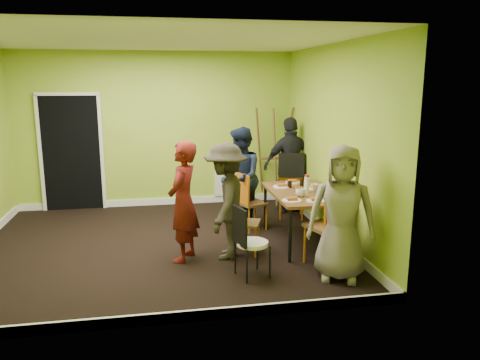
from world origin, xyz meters
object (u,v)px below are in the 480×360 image
object	(u,v)px
chair_left_near	(240,217)
chair_bentwood	(248,239)
person_left_far	(240,178)
person_front_end	(342,213)
person_standing	(183,202)
easel	(273,156)
blue_bottle	(331,188)
orange_bottle	(296,187)
person_left_near	(226,201)
chair_left_far	(248,198)
chair_front_end	(332,220)
chair_back_end	(291,172)
dining_table	(304,196)
person_back_end	(291,165)
thermos	(307,185)

from	to	relation	value
chair_left_near	chair_bentwood	distance (m)	0.82
person_left_far	person_front_end	size ratio (longest dim) A/B	1.00
person_standing	person_left_far	bearing A→B (deg)	167.58
easel	person_standing	world-z (taller)	easel
chair_bentwood	blue_bottle	xyz separation A→B (m)	(1.29, 0.75, 0.38)
orange_bottle	person_left_near	world-z (taller)	person_left_near
person_left_near	blue_bottle	bearing A→B (deg)	110.80
orange_bottle	person_standing	size ratio (longest dim) A/B	0.05
person_left_far	chair_left_far	bearing A→B (deg)	28.71
chair_front_end	easel	distance (m)	3.23
chair_bentwood	person_left_near	size ratio (longest dim) A/B	0.57
easel	person_left_near	distance (m)	2.92
chair_back_end	chair_bentwood	distance (m)	2.78
chair_bentwood	person_left_near	xyz separation A→B (m)	(-0.15, 0.70, 0.28)
dining_table	person_left_far	world-z (taller)	person_left_far
chair_left_far	orange_bottle	xyz separation A→B (m)	(0.59, -0.58, 0.28)
chair_back_end	chair_front_end	distance (m)	2.38
easel	blue_bottle	world-z (taller)	easel
orange_bottle	person_back_end	distance (m)	1.53
chair_left_far	thermos	world-z (taller)	thermos
chair_left_near	thermos	bearing A→B (deg)	120.70
chair_back_end	thermos	xyz separation A→B (m)	(-0.21, -1.47, 0.10)
chair_back_end	person_back_end	world-z (taller)	person_back_end
person_left_near	person_back_end	world-z (taller)	person_back_end
chair_back_end	chair_bentwood	xyz separation A→B (m)	(-1.25, -2.48, -0.28)
dining_table	person_front_end	xyz separation A→B (m)	(0.04, -1.27, 0.10)
blue_bottle	person_standing	world-z (taller)	person_standing
chair_left_far	chair_back_end	size ratio (longest dim) A/B	0.84
dining_table	chair_front_end	distance (m)	0.95
chair_left_near	chair_front_end	xyz separation A→B (m)	(1.02, -0.72, 0.11)
easel	thermos	xyz separation A→B (m)	(-0.09, -2.31, -0.03)
chair_bentwood	person_back_end	world-z (taller)	person_back_end
orange_bottle	blue_bottle	bearing A→B (deg)	-50.80
thermos	dining_table	bearing A→B (deg)	123.23
person_left_far	person_back_end	size ratio (longest dim) A/B	0.95
easel	person_standing	size ratio (longest dim) A/B	1.17
blue_bottle	person_left_far	bearing A→B (deg)	130.10
dining_table	orange_bottle	distance (m)	0.17
chair_front_end	chair_back_end	bearing A→B (deg)	67.63
person_standing	person_left_near	xyz separation A→B (m)	(0.55, -0.00, -0.01)
person_left_near	person_back_end	distance (m)	2.44
chair_front_end	blue_bottle	size ratio (longest dim) A/B	5.16
chair_left_far	person_front_end	bearing A→B (deg)	-1.50
person_back_end	person_left_near	bearing A→B (deg)	48.65
dining_table	chair_bentwood	xyz separation A→B (m)	(-1.01, -1.05, -0.22)
thermos	blue_bottle	distance (m)	0.36
person_left_far	blue_bottle	bearing A→B (deg)	45.48
person_standing	person_front_end	bearing A→B (deg)	87.28
dining_table	person_left_near	xyz separation A→B (m)	(-1.16, -0.36, 0.06)
person_left_far	orange_bottle	bearing A→B (deg)	45.96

